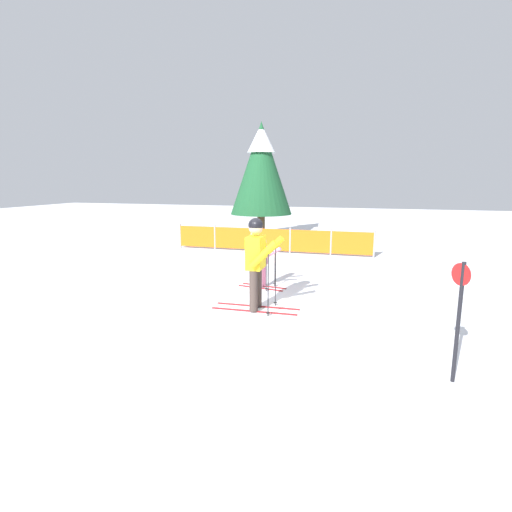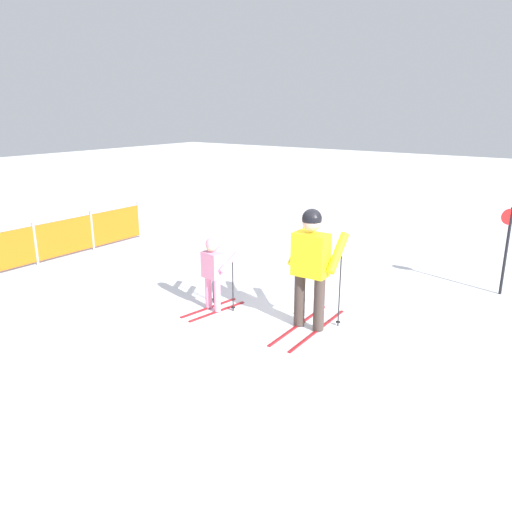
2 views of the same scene
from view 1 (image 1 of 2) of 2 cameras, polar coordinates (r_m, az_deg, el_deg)
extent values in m
plane|color=white|center=(7.97, 0.05, -7.74)|extent=(60.00, 60.00, 0.00)
cube|color=maroon|center=(8.17, 0.26, -7.19)|extent=(1.72, 0.10, 0.02)
cube|color=maroon|center=(7.87, -0.34, -7.91)|extent=(1.72, 0.10, 0.02)
cylinder|color=#3F332D|center=(8.05, 0.26, -4.36)|extent=(0.16, 0.16, 0.82)
cylinder|color=#3F332D|center=(7.74, -0.34, -4.98)|extent=(0.16, 0.16, 0.82)
cube|color=yellow|center=(7.73, -0.04, 0.52)|extent=(0.31, 0.52, 0.63)
cylinder|color=yellow|center=(7.98, 2.13, 1.00)|extent=(0.55, 0.14, 0.55)
cylinder|color=yellow|center=(7.37, 1.06, 0.18)|extent=(0.55, 0.14, 0.55)
sphere|color=#D8AD8C|center=(7.66, -0.04, 4.06)|extent=(0.27, 0.27, 0.27)
sphere|color=black|center=(7.66, -0.04, 4.41)|extent=(0.29, 0.29, 0.29)
cylinder|color=black|center=(8.09, 2.81, -2.79)|extent=(0.02, 0.02, 1.27)
cylinder|color=black|center=(8.24, 2.77, -6.68)|extent=(0.07, 0.07, 0.01)
cylinder|color=black|center=(7.45, 1.75, -3.97)|extent=(0.02, 0.02, 1.27)
cylinder|color=black|center=(7.62, 1.72, -8.15)|extent=(0.07, 0.07, 0.01)
cube|color=maroon|center=(9.68, 1.17, -4.30)|extent=(1.14, 0.24, 0.02)
cube|color=maroon|center=(9.49, 0.62, -4.61)|extent=(1.14, 0.24, 0.02)
cylinder|color=pink|center=(9.61, 1.18, -2.68)|extent=(0.11, 0.11, 0.54)
cylinder|color=pink|center=(9.42, 0.62, -2.96)|extent=(0.11, 0.11, 0.54)
cube|color=pink|center=(9.41, 0.91, 0.05)|extent=(0.25, 0.37, 0.42)
cylinder|color=pink|center=(9.51, 2.46, 0.50)|extent=(0.42, 0.15, 0.30)
cylinder|color=pink|center=(9.13, 1.40, 0.07)|extent=(0.42, 0.15, 0.30)
sphere|color=#D8AD8C|center=(9.36, 0.92, 1.97)|extent=(0.18, 0.18, 0.18)
sphere|color=pink|center=(9.35, 0.92, 2.17)|extent=(0.19, 0.19, 0.19)
cylinder|color=black|center=(9.62, 2.71, -1.87)|extent=(0.02, 0.02, 0.85)
cylinder|color=black|center=(9.70, 2.69, -3.96)|extent=(0.07, 0.07, 0.01)
cylinder|color=black|center=(9.17, 1.47, -2.49)|extent=(0.02, 0.02, 0.85)
cylinder|color=black|center=(9.26, 1.46, -4.68)|extent=(0.07, 0.07, 0.01)
cylinder|color=gray|center=(15.36, -10.77, 2.87)|extent=(0.06, 0.06, 0.91)
cylinder|color=gray|center=(14.77, -5.89, 2.69)|extent=(0.06, 0.06, 0.91)
cylinder|color=gray|center=(14.30, -0.65, 2.47)|extent=(0.06, 0.06, 0.91)
cylinder|color=gray|center=(13.95, 4.90, 2.23)|extent=(0.06, 0.06, 0.91)
cylinder|color=gray|center=(13.74, 10.67, 1.94)|extent=(0.06, 0.06, 0.91)
cylinder|color=gray|center=(13.68, 16.55, 1.64)|extent=(0.06, 0.06, 0.91)
cube|color=orange|center=(15.05, -8.37, 2.78)|extent=(1.41, 0.03, 0.76)
cube|color=orange|center=(14.52, -3.31, 2.59)|extent=(1.41, 0.03, 0.76)
cube|color=orange|center=(14.11, 2.09, 2.35)|extent=(1.41, 0.03, 0.76)
cube|color=orange|center=(13.83, 7.76, 2.09)|extent=(1.41, 0.03, 0.76)
cube|color=orange|center=(13.69, 13.60, 1.79)|extent=(1.41, 0.03, 0.76)
cylinder|color=#4C3823|center=(17.69, 0.74, 4.32)|extent=(0.33, 0.33, 1.05)
cone|color=#1A502C|center=(17.58, 0.76, 12.39)|extent=(2.67, 2.67, 3.91)
cone|color=white|center=(17.66, 0.77, 16.45)|extent=(1.20, 1.20, 1.17)
cylinder|color=black|center=(5.63, 26.91, -8.58)|extent=(0.05, 0.05, 1.56)
cylinder|color=red|center=(5.49, 27.24, -2.34)|extent=(0.18, 0.24, 0.28)
camera|label=2|loc=(9.12, -49.15, 11.29)|focal=35.00mm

